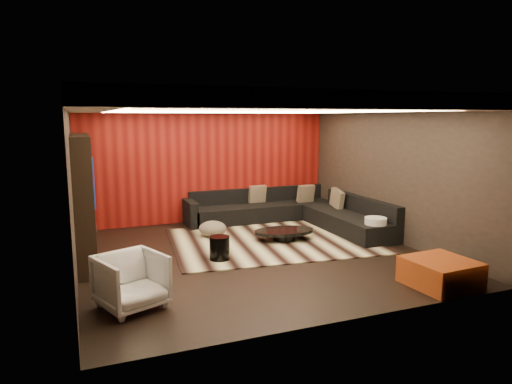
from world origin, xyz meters
name	(u,v)px	position (x,y,z in m)	size (l,w,h in m)	color
floor	(253,255)	(0.00, 0.00, -0.01)	(6.00, 6.00, 0.02)	black
ceiling	(253,98)	(0.00, 0.00, 2.81)	(6.00, 6.00, 0.02)	silver
wall_back	(207,163)	(0.00, 3.01, 1.40)	(6.00, 0.02, 2.80)	black
wall_left	(71,188)	(-3.01, 0.00, 1.40)	(0.02, 6.00, 2.80)	black
wall_right	(391,171)	(3.01, 0.00, 1.40)	(0.02, 6.00, 2.80)	black
red_feature_wall	(208,163)	(0.00, 2.97, 1.40)	(5.98, 0.05, 2.78)	#6B0C0A
soffit_back	(210,108)	(0.00, 2.70, 2.69)	(6.00, 0.60, 0.22)	silver
soffit_front	(334,100)	(0.00, -2.70, 2.69)	(6.00, 0.60, 0.22)	silver
soffit_left	(88,104)	(-2.70, 0.00, 2.69)	(0.60, 4.80, 0.22)	silver
soffit_right	(381,107)	(2.70, 0.00, 2.69)	(0.60, 4.80, 0.22)	silver
cove_back	(214,112)	(0.00, 2.36, 2.60)	(4.80, 0.08, 0.04)	#FFD899
cove_front	(320,108)	(0.00, -2.36, 2.60)	(4.80, 0.08, 0.04)	#FFD899
cove_left	(111,110)	(-2.36, 0.00, 2.60)	(0.08, 4.80, 0.04)	#FFD899
cove_right	(366,111)	(2.36, 0.00, 2.60)	(0.08, 4.80, 0.04)	#FFD899
tv_surround	(83,200)	(-2.85, 0.60, 1.10)	(0.30, 2.00, 2.20)	black
tv_screen	(92,179)	(-2.69, 0.60, 1.45)	(0.04, 1.30, 0.80)	black
tv_shelf	(94,222)	(-2.69, 0.60, 0.70)	(0.04, 1.60, 0.04)	black
rug	(272,241)	(0.69, 0.68, 0.01)	(4.00, 3.00, 0.02)	beige
coffee_table	(284,235)	(0.93, 0.64, 0.12)	(1.24, 1.24, 0.21)	black
drum_stool	(220,248)	(-0.67, -0.13, 0.23)	(0.35, 0.35, 0.42)	black
striped_pouf	(213,229)	(-0.34, 1.46, 0.18)	(0.58, 0.58, 0.32)	#C1AE95
white_side_table	(375,231)	(2.50, -0.25, 0.27)	(0.43, 0.43, 0.54)	silver
orange_ottoman	(440,273)	(2.03, -2.50, 0.20)	(0.90, 0.90, 0.40)	#9A2F13
armchair	(131,281)	(-2.34, -1.63, 0.36)	(0.78, 0.80, 0.73)	silver
sectional_sofa	(293,213)	(1.73, 1.86, 0.26)	(3.65, 3.50, 0.75)	black
throw_pillows	(299,195)	(2.05, 2.18, 0.62)	(1.75, 1.64, 0.50)	beige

